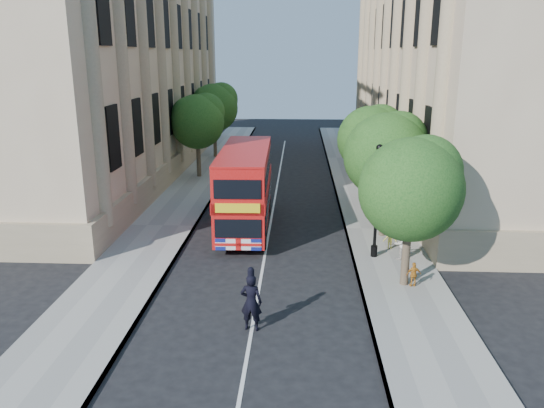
# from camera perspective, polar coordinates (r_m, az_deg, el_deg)

# --- Properties ---
(ground) EXTENTS (120.00, 120.00, 0.00)m
(ground) POSITION_cam_1_polar(r_m,az_deg,el_deg) (19.15, -1.98, -12.24)
(ground) COLOR black
(ground) RESTS_ON ground
(pavement_right) EXTENTS (3.50, 80.00, 0.12)m
(pavement_right) POSITION_cam_1_polar(r_m,az_deg,el_deg) (28.60, 11.32, -2.73)
(pavement_right) COLOR gray
(pavement_right) RESTS_ON ground
(pavement_left) EXTENTS (3.50, 80.00, 0.12)m
(pavement_left) POSITION_cam_1_polar(r_m,az_deg,el_deg) (29.21, -11.62, -2.36)
(pavement_left) COLOR gray
(pavement_left) RESTS_ON ground
(building_right) EXTENTS (12.00, 38.00, 18.00)m
(building_right) POSITION_cam_1_polar(r_m,az_deg,el_deg) (42.65, 20.39, 14.86)
(building_right) COLOR tan
(building_right) RESTS_ON ground
(building_left) EXTENTS (12.00, 38.00, 18.00)m
(building_left) POSITION_cam_1_polar(r_m,az_deg,el_deg) (43.61, -18.26, 15.04)
(building_left) COLOR tan
(building_left) RESTS_ON ground
(tree_right_near) EXTENTS (4.00, 4.00, 6.08)m
(tree_right_near) POSITION_cam_1_polar(r_m,az_deg,el_deg) (20.89, 14.83, 2.11)
(tree_right_near) COLOR #473828
(tree_right_near) RESTS_ON ground
(tree_right_mid) EXTENTS (4.20, 4.20, 6.37)m
(tree_right_mid) POSITION_cam_1_polar(r_m,az_deg,el_deg) (26.62, 12.31, 5.59)
(tree_right_mid) COLOR #473828
(tree_right_mid) RESTS_ON ground
(tree_right_far) EXTENTS (4.00, 4.00, 6.15)m
(tree_right_far) POSITION_cam_1_polar(r_m,az_deg,el_deg) (32.50, 10.65, 7.24)
(tree_right_far) COLOR #473828
(tree_right_far) RESTS_ON ground
(tree_left_far) EXTENTS (4.00, 4.00, 6.30)m
(tree_left_far) POSITION_cam_1_polar(r_m,az_deg,el_deg) (39.84, -7.99, 9.09)
(tree_left_far) COLOR #473828
(tree_left_far) RESTS_ON ground
(tree_left_back) EXTENTS (4.20, 4.20, 6.65)m
(tree_left_back) POSITION_cam_1_polar(r_m,az_deg,el_deg) (47.66, -6.20, 10.54)
(tree_left_back) COLOR #473828
(tree_left_back) RESTS_ON ground
(lamp_post) EXTENTS (0.32, 0.32, 5.16)m
(lamp_post) POSITION_cam_1_polar(r_m,az_deg,el_deg) (24.00, 11.18, -0.20)
(lamp_post) COLOR black
(lamp_post) RESTS_ON pavement_right
(double_decker_bus) EXTENTS (2.65, 9.16, 4.20)m
(double_decker_bus) POSITION_cam_1_polar(r_m,az_deg,el_deg) (27.92, -2.88, 1.94)
(double_decker_bus) COLOR #B80E0C
(double_decker_bus) RESTS_ON ground
(box_van) EXTENTS (2.33, 4.80, 2.65)m
(box_van) POSITION_cam_1_polar(r_m,az_deg,el_deg) (31.44, -3.18, 1.60)
(box_van) COLOR black
(box_van) RESTS_ON ground
(police_constable) EXTENTS (0.79, 0.57, 2.01)m
(police_constable) POSITION_cam_1_polar(r_m,az_deg,el_deg) (18.05, -2.25, -10.52)
(police_constable) COLOR black
(police_constable) RESTS_ON ground
(woman_pedestrian) EXTENTS (0.89, 0.84, 1.45)m
(woman_pedestrian) POSITION_cam_1_polar(r_m,az_deg,el_deg) (24.44, 13.68, -4.15)
(woman_pedestrian) COLOR beige
(woman_pedestrian) RESTS_ON pavement_right
(child_a) EXTENTS (0.62, 0.33, 1.01)m
(child_a) POSITION_cam_1_polar(r_m,az_deg,el_deg) (21.84, 15.00, -7.33)
(child_a) COLOR #C07821
(child_a) RESTS_ON pavement_right
(child_b) EXTENTS (0.66, 0.41, 0.99)m
(child_b) POSITION_cam_1_polar(r_m,az_deg,el_deg) (25.69, 12.58, -3.64)
(child_b) COLOR gold
(child_b) RESTS_ON pavement_right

